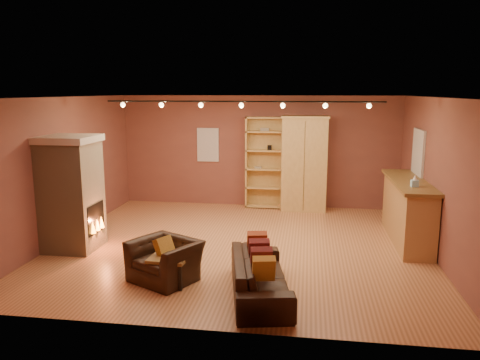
% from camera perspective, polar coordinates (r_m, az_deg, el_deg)
% --- Properties ---
extents(floor, '(7.00, 7.00, 0.00)m').
position_cam_1_polar(floor, '(9.04, -0.03, -7.98)').
color(floor, '#A6643A').
rests_on(floor, ground).
extents(ceiling, '(7.00, 7.00, 0.00)m').
position_cam_1_polar(ceiling, '(8.56, -0.03, 10.06)').
color(ceiling, brown).
rests_on(ceiling, back_wall).
extents(back_wall, '(7.00, 0.02, 2.80)m').
position_cam_1_polar(back_wall, '(11.88, 2.25, 3.49)').
color(back_wall, brown).
rests_on(back_wall, floor).
extents(left_wall, '(0.02, 6.50, 2.80)m').
position_cam_1_polar(left_wall, '(9.82, -20.68, 1.25)').
color(left_wall, brown).
rests_on(left_wall, floor).
extents(right_wall, '(0.02, 6.50, 2.80)m').
position_cam_1_polar(right_wall, '(8.89, 22.89, 0.16)').
color(right_wall, brown).
rests_on(right_wall, floor).
extents(fireplace, '(1.01, 0.98, 2.12)m').
position_cam_1_polar(fireplace, '(9.15, -19.82, -1.52)').
color(fireplace, tan).
rests_on(fireplace, floor).
extents(back_window, '(0.56, 0.04, 0.86)m').
position_cam_1_polar(back_window, '(12.05, -3.93, 4.30)').
color(back_window, silver).
rests_on(back_window, back_wall).
extents(bookcase, '(0.94, 0.36, 2.29)m').
position_cam_1_polar(bookcase, '(11.77, 3.03, 2.25)').
color(bookcase, tan).
rests_on(bookcase, floor).
extents(armoire, '(1.14, 0.65, 2.33)m').
position_cam_1_polar(armoire, '(11.55, 7.85, 2.03)').
color(armoire, tan).
rests_on(armoire, floor).
extents(bar_counter, '(0.67, 2.56, 1.22)m').
position_cam_1_polar(bar_counter, '(9.69, 19.76, -3.52)').
color(bar_counter, tan).
rests_on(bar_counter, floor).
extents(tissue_box, '(0.14, 0.14, 0.23)m').
position_cam_1_polar(tissue_box, '(8.92, 20.52, -0.20)').
color(tissue_box, '#95CEEF').
rests_on(tissue_box, bar_counter).
extents(right_window, '(0.05, 0.90, 1.00)m').
position_cam_1_polar(right_window, '(10.19, 20.90, 2.99)').
color(right_window, silver).
rests_on(right_window, right_wall).
extents(loveseat, '(0.93, 2.03, 0.80)m').
position_cam_1_polar(loveseat, '(6.85, 2.44, -10.76)').
color(loveseat, black).
rests_on(loveseat, floor).
extents(armchair, '(1.16, 1.02, 0.85)m').
position_cam_1_polar(armchair, '(7.43, -9.15, -8.86)').
color(armchair, black).
rests_on(armchair, floor).
extents(coffee_table, '(0.62, 0.62, 0.44)m').
position_cam_1_polar(coffee_table, '(7.33, -8.49, -9.58)').
color(coffee_table, olive).
rests_on(coffee_table, floor).
extents(track_rail, '(5.20, 0.09, 0.13)m').
position_cam_1_polar(track_rail, '(8.76, 0.16, 9.32)').
color(track_rail, black).
rests_on(track_rail, ceiling).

